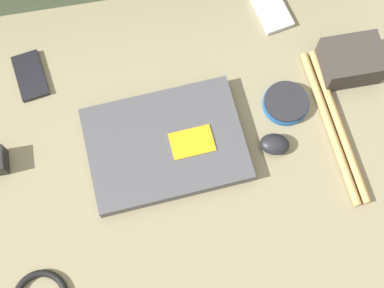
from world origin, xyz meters
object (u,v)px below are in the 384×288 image
Objects in this scene: speaker_puck at (286,103)px; phone_black at (272,11)px; laptop at (166,145)px; phone_silver at (30,76)px; computer_mouse at (275,144)px; camera_pouch at (351,61)px.

phone_black is (0.02, 0.23, -0.01)m from speaker_puck.
phone_silver is (-0.27, 0.22, -0.01)m from laptop.
camera_pouch is (0.20, 0.15, 0.02)m from computer_mouse.
phone_silver is at bearing 163.01° from speaker_puck.
computer_mouse is 0.33m from phone_black.
phone_black is (0.57, 0.07, 0.00)m from phone_silver.
camera_pouch is at bearing -63.24° from phone_black.
computer_mouse is at bearing -143.04° from camera_pouch.
camera_pouch is at bearing 10.76° from laptop.
speaker_puck reaches higher than phone_black.
camera_pouch reaches higher than computer_mouse.
computer_mouse is 0.62× the size of phone_black.
computer_mouse reaches higher than phone_black.
laptop reaches higher than phone_black.
computer_mouse is 0.10m from speaker_puck.
camera_pouch reaches higher than speaker_puck.
computer_mouse is at bearing -13.85° from laptop.
laptop is at bearing -147.81° from phone_black.
phone_black is at bearing 93.75° from computer_mouse.
laptop is 2.68× the size of camera_pouch.
speaker_puck is at bearing 78.65° from computer_mouse.
computer_mouse is at bearing -117.11° from speaker_puck.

